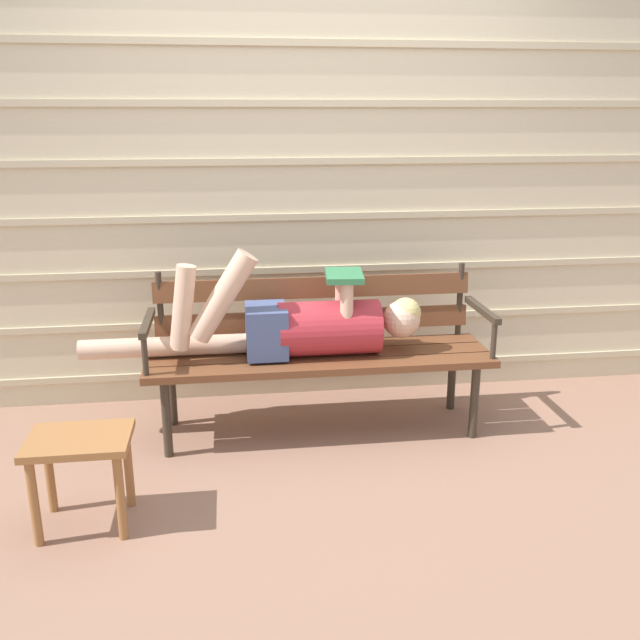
# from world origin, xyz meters

# --- Properties ---
(ground_plane) EXTENTS (12.00, 12.00, 0.00)m
(ground_plane) POSITION_xyz_m (0.00, 0.00, 0.00)
(ground_plane) COLOR #936B56
(house_siding) EXTENTS (4.57, 0.08, 2.39)m
(house_siding) POSITION_xyz_m (0.00, 0.73, 1.19)
(house_siding) COLOR beige
(house_siding) RESTS_ON ground
(park_bench) EXTENTS (1.73, 0.48, 0.82)m
(park_bench) POSITION_xyz_m (0.00, 0.25, 0.46)
(park_bench) COLOR brown
(park_bench) RESTS_ON ground
(reclining_person) EXTENTS (1.70, 0.27, 0.56)m
(reclining_person) POSITION_xyz_m (-0.10, 0.18, 0.59)
(reclining_person) COLOR #B72D38
(footstool) EXTENTS (0.40, 0.30, 0.39)m
(footstool) POSITION_xyz_m (-1.05, -0.54, 0.31)
(footstool) COLOR #9E6638
(footstool) RESTS_ON ground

